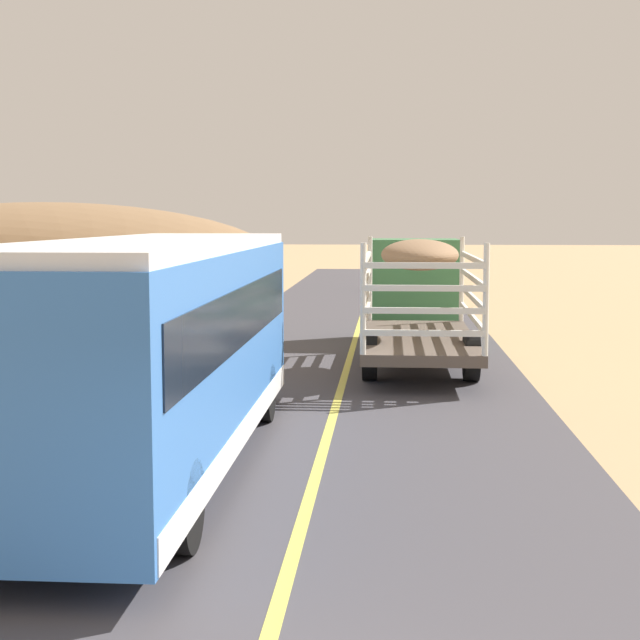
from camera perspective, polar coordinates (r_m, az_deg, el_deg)
The scene contains 4 objects.
livestock_truck at distance 24.94m, azimuth 5.76°, elevation 2.15°, with size 2.53×9.70×3.02m.
bus at distance 13.29m, azimuth -9.99°, elevation -1.61°, with size 2.54×10.00×3.21m.
car_far at distance 45.82m, azimuth 5.60°, elevation 2.59°, with size 1.80×4.40×1.46m.
distant_hill at distance 79.52m, azimuth -16.25°, elevation 3.38°, with size 37.96×24.01×9.53m, color olive.
Camera 1 is at (0.99, -5.07, 3.52)m, focal length 53.26 mm.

